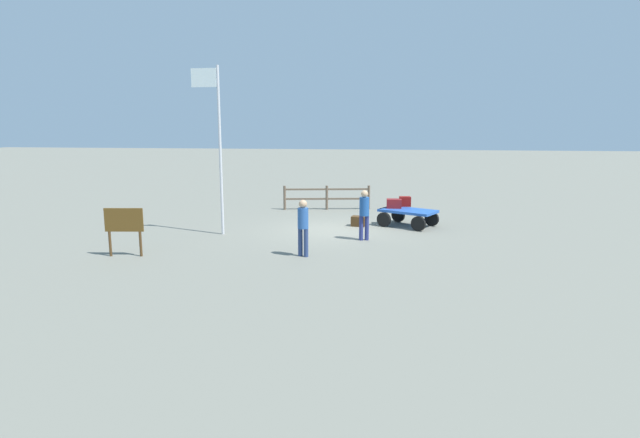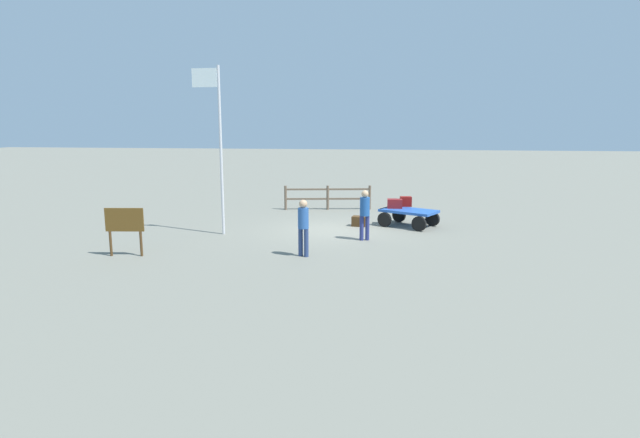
# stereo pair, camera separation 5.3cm
# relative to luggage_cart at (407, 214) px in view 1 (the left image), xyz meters

# --- Properties ---
(ground_plane) EXTENTS (120.00, 120.00, 0.00)m
(ground_plane) POSITION_rel_luggage_cart_xyz_m (2.82, 1.09, -0.49)
(ground_plane) COLOR slate
(luggage_cart) EXTENTS (2.43, 2.15, 0.67)m
(luggage_cart) POSITION_rel_luggage_cart_xyz_m (0.00, 0.00, 0.00)
(luggage_cart) COLOR #2556B3
(luggage_cart) RESTS_ON ground
(suitcase_olive) EXTENTS (0.59, 0.40, 0.36)m
(suitcase_olive) POSITION_rel_luggage_cart_xyz_m (0.53, -0.32, 0.35)
(suitcase_olive) COLOR maroon
(suitcase_olive) RESTS_ON luggage_cart
(suitcase_navy) EXTENTS (0.49, 0.37, 0.39)m
(suitcase_navy) POSITION_rel_luggage_cart_xyz_m (0.08, -0.82, 0.37)
(suitcase_navy) COLOR maroon
(suitcase_navy) RESTS_ON luggage_cart
(suitcase_dark) EXTENTS (0.59, 0.47, 0.39)m
(suitcase_dark) POSITION_rel_luggage_cart_xyz_m (1.91, 0.20, -0.30)
(suitcase_dark) COLOR #422C15
(suitcase_dark) RESTS_ON ground
(worker_lead) EXTENTS (0.40, 0.40, 1.74)m
(worker_lead) POSITION_rel_luggage_cart_xyz_m (1.59, 2.68, 0.53)
(worker_lead) COLOR navy
(worker_lead) RESTS_ON ground
(worker_trailing) EXTENTS (0.42, 0.42, 1.75)m
(worker_trailing) POSITION_rel_luggage_cart_xyz_m (3.33, 5.16, 0.53)
(worker_trailing) COLOR navy
(worker_trailing) RESTS_ON ground
(flagpole) EXTENTS (1.03, 0.10, 5.99)m
(flagpole) POSITION_rel_luggage_cart_xyz_m (6.87, 2.34, 3.09)
(flagpole) COLOR silver
(flagpole) RESTS_ON ground
(signboard) EXTENTS (1.17, 0.20, 1.49)m
(signboard) POSITION_rel_luggage_cart_xyz_m (8.72, 5.82, 0.51)
(signboard) COLOR #4C3319
(signboard) RESTS_ON ground
(wooden_fence) EXTENTS (4.01, 0.74, 1.13)m
(wooden_fence) POSITION_rel_luggage_cart_xyz_m (3.60, -3.61, 0.16)
(wooden_fence) COLOR brown
(wooden_fence) RESTS_ON ground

